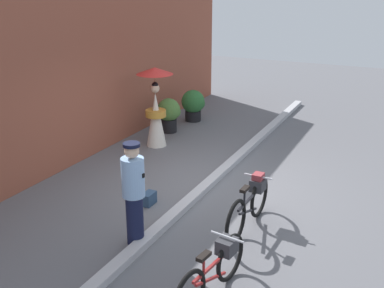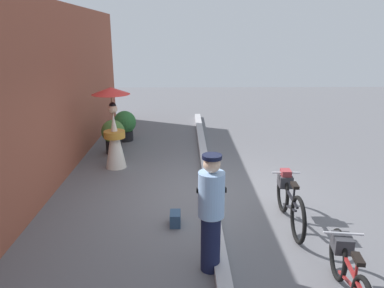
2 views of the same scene
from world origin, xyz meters
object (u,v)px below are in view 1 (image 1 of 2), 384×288
Objects in this scene: person_officer at (134,192)px; potted_plant_small at (169,113)px; person_with_parasol at (156,106)px; backpack_on_pavement at (149,198)px; potted_plant_by_door at (194,104)px; bicycle_near_officer at (214,270)px; bicycle_far_side at (250,203)px.

person_officer is 1.81× the size of potted_plant_small.
person_with_parasol reaches higher than person_officer.
person_with_parasol reaches higher than backpack_on_pavement.
backpack_on_pavement is (-3.84, -1.71, -0.39)m from potted_plant_small.
potted_plant_by_door is 3.06× the size of backpack_on_pavement.
person_with_parasol reaches higher than potted_plant_by_door.
bicycle_near_officer reaches higher than backpack_on_pavement.
potted_plant_small is (1.07, 0.23, -0.47)m from person_with_parasol.
bicycle_far_side is 5.97× the size of backpack_on_pavement.
person_with_parasol is (4.57, 3.54, 0.60)m from bicycle_near_officer.
bicycle_far_side is 5.22m from potted_plant_small.
person_with_parasol reaches higher than bicycle_far_side.
potted_plant_by_door is (2.27, 0.11, -0.50)m from person_with_parasol.
backpack_on_pavement is at bearing 48.89° from bicycle_near_officer.
potted_plant_by_door is (6.83, 3.65, 0.11)m from bicycle_near_officer.
potted_plant_small is at bearing 12.14° from person_with_parasol.
person_officer is 1.49m from backpack_on_pavement.
person_officer reaches higher than potted_plant_by_door.
bicycle_near_officer is at bearing -174.29° from bicycle_far_side.
potted_plant_small reaches higher than bicycle_far_side.
bicycle_near_officer is 2.75m from backpack_on_pavement.
bicycle_far_side is at bearing -129.01° from person_with_parasol.
potted_plant_by_door is at bearing -5.73° from potted_plant_small.
bicycle_near_officer is at bearing -151.87° from potted_plant_by_door.
bicycle_near_officer is 1.86m from bicycle_far_side.
bicycle_near_officer is 5.56× the size of backpack_on_pavement.
bicycle_near_officer is at bearing -142.20° from person_with_parasol.
person_officer is 0.86× the size of person_with_parasol.
person_officer is at bearing -161.48° from potted_plant_by_door.
bicycle_near_officer is at bearing -111.20° from person_officer.
potted_plant_by_door is at bearing 28.13° from bicycle_near_officer.
potted_plant_by_door reaches higher than backpack_on_pavement.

